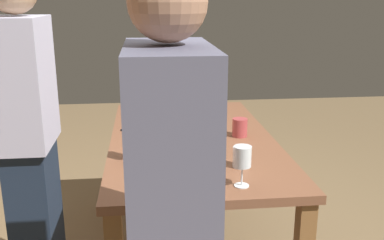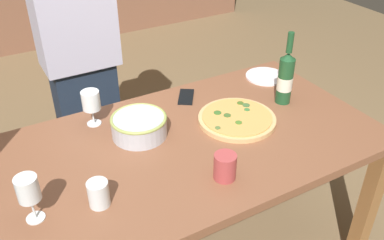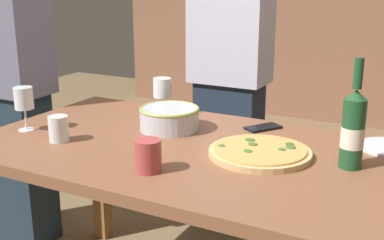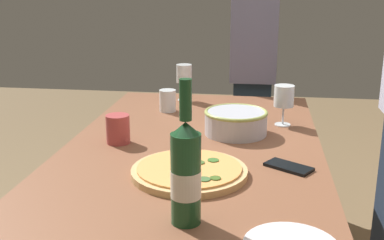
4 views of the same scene
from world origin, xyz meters
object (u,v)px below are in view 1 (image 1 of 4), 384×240
object	(u,v)px
cup_amber	(241,157)
person_host	(28,139)
wine_bottle	(174,94)
side_plate	(138,110)
person_guest_left	(171,237)
cell_phone	(134,130)
dining_table	(192,153)
serving_bowl	(168,139)
wine_glass_by_bottle	(132,138)
wine_glass_near_pizza	(242,158)
cup_ceramic	(240,127)
pizza	(183,123)

from	to	relation	value
cup_amber	person_host	size ratio (longest dim) A/B	0.06
wine_bottle	side_plate	distance (m)	0.29
cup_amber	person_guest_left	distance (m)	0.76
cell_phone	person_host	bearing A→B (deg)	-20.25
person_host	person_guest_left	bearing A→B (deg)	-69.85
dining_table	cup_amber	distance (m)	0.52
serving_bowl	wine_glass_by_bottle	bearing A→B (deg)	128.13
wine_glass_near_pizza	cup_amber	world-z (taller)	wine_glass_near_pizza
side_plate	person_host	world-z (taller)	person_host
wine_bottle	cup_amber	world-z (taller)	wine_bottle
dining_table	cup_ceramic	world-z (taller)	cup_ceramic
dining_table	wine_glass_near_pizza	size ratio (longest dim) A/B	9.16
dining_table	pizza	distance (m)	0.27
side_plate	wine_bottle	bearing A→B (deg)	-109.96
dining_table	cup_ceramic	size ratio (longest dim) A/B	15.51
cell_phone	wine_glass_near_pizza	bearing A→B (deg)	62.59
cup_ceramic	serving_bowl	bearing A→B (deg)	111.82
side_plate	person_guest_left	size ratio (longest dim) A/B	0.13
wine_glass_by_bottle	side_plate	size ratio (longest dim) A/B	0.77
pizza	side_plate	size ratio (longest dim) A/B	1.65
cup_ceramic	side_plate	world-z (taller)	cup_ceramic
person_host	wine_glass_by_bottle	bearing A→B (deg)	-26.11
person_guest_left	wine_bottle	bearing A→B (deg)	5.11
person_host	dining_table	bearing A→B (deg)	-0.00
wine_glass_near_pizza	side_plate	distance (m)	1.38
cell_phone	person_guest_left	world-z (taller)	person_guest_left
wine_bottle	side_plate	xyz separation A→B (m)	(0.09, 0.25, -0.13)
serving_bowl	cup_amber	bearing A→B (deg)	-132.21
person_host	cell_phone	bearing A→B (deg)	21.53
pizza	cup_amber	size ratio (longest dim) A/B	3.64
wine_glass_by_bottle	cell_phone	size ratio (longest dim) A/B	1.13
wine_bottle	person_host	world-z (taller)	person_host
wine_glass_near_pizza	cell_phone	size ratio (longest dim) A/B	1.21
wine_glass_near_pizza	wine_glass_by_bottle	distance (m)	0.58
cup_amber	person_host	xyz separation A→B (m)	(0.25, 1.00, 0.04)
serving_bowl	person_host	world-z (taller)	person_host
person_guest_left	side_plate	bearing A→B (deg)	13.32
wine_bottle	cell_phone	xyz separation A→B (m)	(-0.39, 0.26, -0.13)
side_plate	cup_ceramic	bearing A→B (deg)	-138.01
dining_table	wine_bottle	size ratio (longest dim) A/B	4.53
serving_bowl	cup_ceramic	size ratio (longest dim) A/B	2.32
wine_bottle	wine_glass_by_bottle	xyz separation A→B (m)	(-0.86, 0.26, -0.02)
pizza	cell_phone	world-z (taller)	pizza
serving_bowl	wine_glass_near_pizza	bearing A→B (deg)	-150.92
pizza	cup_amber	bearing A→B (deg)	-164.14
serving_bowl	person_guest_left	xyz separation A→B (m)	(-0.96, 0.05, 0.01)
person_host	serving_bowl	bearing A→B (deg)	-11.34
person_guest_left	wine_glass_near_pizza	bearing A→B (deg)	-25.57
wine_glass_near_pizza	person_guest_left	world-z (taller)	person_guest_left
wine_bottle	person_guest_left	size ratio (longest dim) A/B	0.22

